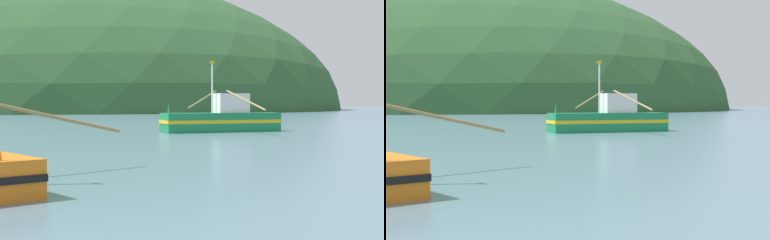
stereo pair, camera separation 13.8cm
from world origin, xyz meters
TOP-DOWN VIEW (x-y plane):
  - hill_mid_right at (-89.49, 161.34)m, footprint 203.70×162.96m
  - hill_far_center at (-78.01, 205.24)m, footprint 165.88×132.71m
  - fishing_boat_green at (2.05, 44.21)m, footprint 8.62×11.55m

SIDE VIEW (x-z plane):
  - hill_mid_right at x=-89.49m, z-range -41.12..41.12m
  - hill_far_center at x=-78.01m, z-range -35.12..35.12m
  - fishing_boat_green at x=2.05m, z-range -1.68..3.56m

